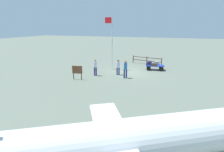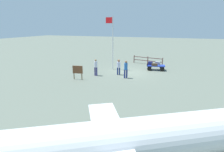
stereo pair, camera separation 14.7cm
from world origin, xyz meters
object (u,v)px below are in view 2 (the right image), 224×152
Objects in this scene: worker_lead at (126,68)px; worker_supervisor at (96,66)px; suitcase_maroon at (158,63)px; flagpole at (112,39)px; luggage_cart at (156,66)px; worker_trailing at (119,66)px; suitcase_navy at (150,63)px; signboard at (78,71)px; suitcase_dark at (155,65)px; airplane_near at (120,141)px.

worker_lead reaches higher than worker_supervisor.
suitcase_maroon is 5.76m from flagpole.
luggage_cart is at bearing -140.10° from worker_supervisor.
suitcase_navy is at bearing -128.85° from worker_trailing.
flagpole is at bearing -54.38° from worker_trailing.
signboard reaches higher than luggage_cart.
suitcase_navy reaches higher than suitcase_dark.
suitcase_dark is at bearing 76.43° from luggage_cart.
suitcase_dark is at bearing -141.88° from worker_supervisor.
worker_supervisor is at bearing -119.02° from signboard.
flagpole is (5.42, -13.90, 2.19)m from airplane_near.
worker_supervisor is at bearing 40.91° from suitcase_maroon.
signboard is at bearing 60.98° from worker_supervisor.
suitcase_dark is 0.11× the size of flagpole.
luggage_cart is 15.26m from airplane_near.
suitcase_navy is at bearing -29.07° from suitcase_dark.
signboard is at bearing 72.20° from flagpole.
worker_trailing is (3.25, 3.34, 0.52)m from luggage_cart.
worker_lead is at bearing -154.16° from signboard.
airplane_near is at bearing 105.11° from worker_lead.
luggage_cart is 1.31× the size of worker_trailing.
flagpole is at bearing 15.72° from luggage_cart.
suitcase_navy is 0.31× the size of worker_trailing.
suitcase_navy reaches higher than luggage_cart.
signboard is at bearing 43.44° from worker_trailing.
luggage_cart is 6.89m from worker_supervisor.
worker_supervisor is 0.29× the size of flagpole.
flagpole is at bearing -107.80° from signboard.
flagpole is (4.10, 1.28, 2.64)m from suitcase_navy.
airplane_near is 1.55× the size of flagpole.
worker_lead is at bearing 62.13° from suitcase_maroon.
suitcase_navy is at bearing 4.41° from luggage_cart.
flagpole reaches higher than luggage_cart.
airplane_near reaches higher than signboard.
suitcase_maroon is 0.84m from suitcase_navy.
signboard is (5.66, 6.14, 0.10)m from suitcase_navy.
flagpole is 5.70m from signboard.
worker_trailing is at bearing 45.76° from luggage_cart.
worker_lead is 1.35m from worker_trailing.
suitcase_navy is at bearing -85.01° from airplane_near.
signboard is (0.99, 1.78, -0.10)m from worker_supervisor.
worker_lead reaches higher than suitcase_maroon.
suitcase_dark is 0.38× the size of worker_supervisor.
flagpole is at bearing -68.70° from airplane_near.
worker_trailing is at bearing -71.50° from airplane_near.
signboard is at bearing -52.32° from airplane_near.
signboard is at bearing 47.33° from suitcase_navy.
airplane_near reaches higher than luggage_cart.
luggage_cart is at bearing -87.26° from airplane_near.
signboard is (4.02, 1.95, -0.14)m from worker_lead.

